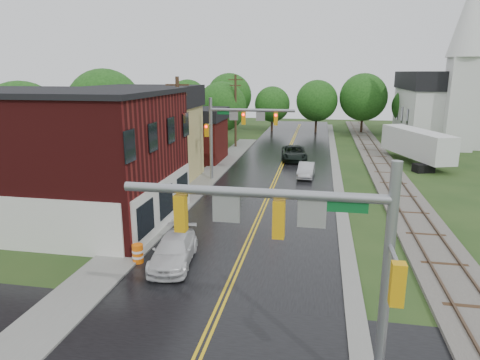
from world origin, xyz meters
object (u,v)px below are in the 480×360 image
(church, at_px, (445,99))
(suv_dark, at_px, (294,153))
(brick_building, at_px, (57,157))
(construction_barrel, at_px, (138,254))
(tree_left_b, at_px, (106,108))
(tree_left_a, at_px, (24,126))
(pickup_white, at_px, (174,251))
(utility_pole_c, at_px, (236,110))
(semi_trailer, at_px, (417,144))
(traffic_signal_near, at_px, (306,240))
(utility_pole_b, at_px, (179,134))
(sedan_silver, at_px, (306,170))
(tree_left_c, at_px, (171,114))
(traffic_signal_far, at_px, (235,124))
(tree_left_e, at_px, (223,108))

(church, bearing_deg, suv_dark, -138.49)
(brick_building, bearing_deg, construction_barrel, -35.16)
(tree_left_b, bearing_deg, tree_left_a, -101.31)
(pickup_white, bearing_deg, utility_pole_c, 88.97)
(semi_trailer, bearing_deg, tree_left_a, -154.86)
(traffic_signal_near, relative_size, utility_pole_c, 0.82)
(utility_pole_b, bearing_deg, sedan_silver, 38.55)
(tree_left_b, distance_m, construction_barrel, 26.15)
(church, height_order, tree_left_c, church)
(traffic_signal_near, bearing_deg, tree_left_b, 125.49)
(church, xyz_separation_m, sedan_silver, (-17.38, -24.23, -5.18))
(utility_pole_c, relative_size, tree_left_c, 1.18)
(traffic_signal_near, bearing_deg, sedan_silver, 91.77)
(utility_pole_c, distance_m, tree_left_c, 8.16)
(traffic_signal_far, distance_m, construction_barrel, 17.91)
(church, relative_size, tree_left_b, 2.06)
(traffic_signal_near, relative_size, tree_left_c, 0.96)
(semi_trailer, bearing_deg, traffic_signal_far, -148.17)
(tree_left_a, bearing_deg, tree_left_e, 65.38)
(brick_building, distance_m, church, 50.58)
(semi_trailer, relative_size, construction_barrel, 11.28)
(tree_left_e, height_order, semi_trailer, tree_left_e)
(sedan_silver, height_order, construction_barrel, sedan_silver)
(pickup_white, bearing_deg, utility_pole_b, 99.62)
(utility_pole_c, height_order, sedan_silver, utility_pole_c)
(utility_pole_c, bearing_deg, sedan_silver, -56.97)
(traffic_signal_near, bearing_deg, tree_left_e, 105.68)
(church, height_order, utility_pole_c, church)
(sedan_silver, xyz_separation_m, construction_barrel, (-7.62, -19.78, -0.17))
(construction_barrel, bearing_deg, tree_left_c, 106.34)
(brick_building, bearing_deg, utility_pole_c, 78.91)
(tree_left_a, xyz_separation_m, suv_dark, (20.89, 15.06, -4.34))
(traffic_signal_far, xyz_separation_m, semi_trailer, (17.05, 10.59, -2.86))
(suv_dark, distance_m, semi_trailer, 12.63)
(tree_left_e, bearing_deg, traffic_signal_near, -74.32)
(tree_left_a, xyz_separation_m, semi_trailer, (33.43, 15.69, -3.01))
(church, distance_m, semi_trailer, 17.77)
(tree_left_b, height_order, tree_left_e, tree_left_b)
(tree_left_b, xyz_separation_m, construction_barrel, (12.85, -22.17, -5.23))
(church, height_order, tree_left_a, church)
(traffic_signal_near, xyz_separation_m, tree_left_c, (-17.32, 37.90, -0.46))
(brick_building, distance_m, tree_left_e, 31.12)
(traffic_signal_near, bearing_deg, construction_barrel, 137.63)
(traffic_signal_near, height_order, utility_pole_b, utility_pole_b)
(brick_building, relative_size, church, 0.71)
(traffic_signal_far, relative_size, suv_dark, 1.31)
(tree_left_c, height_order, construction_barrel, tree_left_c)
(traffic_signal_near, bearing_deg, tree_left_c, 114.56)
(brick_building, distance_m, traffic_signal_far, 15.03)
(church, distance_m, utility_pole_c, 28.54)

